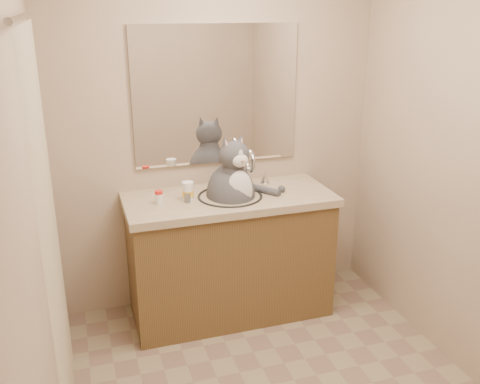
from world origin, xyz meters
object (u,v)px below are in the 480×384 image
Objects in this scene: pill_bottle_orange at (188,192)px; grey_canister at (187,198)px; cat at (232,190)px; pill_bottle_redcap at (159,197)px.

pill_bottle_orange is 2.01× the size of grey_canister.
cat is 0.29m from pill_bottle_orange.
pill_bottle_orange is at bearing 166.59° from cat.
grey_canister is (-0.30, -0.02, -0.01)m from cat.
cat is 10.17× the size of grey_canister.
pill_bottle_orange is (-0.29, 0.00, 0.02)m from cat.
grey_canister is (-0.01, -0.03, -0.03)m from pill_bottle_orange.
pill_bottle_redcap is 0.70× the size of pill_bottle_orange.
grey_canister is at bearing 172.13° from cat.
cat reaches higher than grey_canister.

